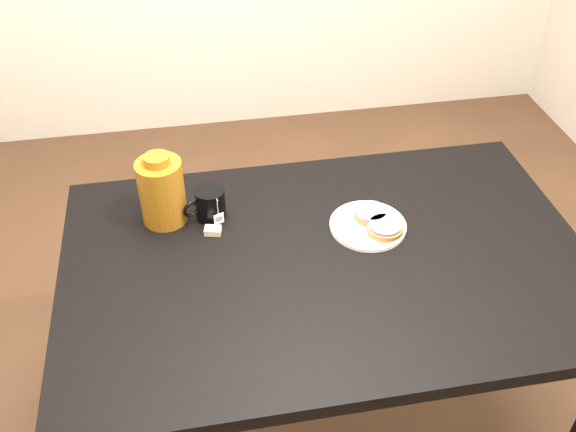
{
  "coord_description": "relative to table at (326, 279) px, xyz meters",
  "views": [
    {
      "loc": [
        -0.32,
        -1.21,
        1.91
      ],
      "look_at": [
        -0.09,
        0.12,
        0.81
      ],
      "focal_mm": 40.0,
      "sensor_mm": 36.0,
      "label": 1
    }
  ],
  "objects": [
    {
      "name": "table",
      "position": [
        0.0,
        0.0,
        0.0
      ],
      "size": [
        1.4,
        0.9,
        0.75
      ],
      "color": "black",
      "rests_on": "ground_plane"
    },
    {
      "name": "bagel_back",
      "position": [
        0.15,
        0.13,
        0.11
      ],
      "size": [
        0.1,
        0.1,
        0.03
      ],
      "color": "brown",
      "rests_on": "plate"
    },
    {
      "name": "bagel_package",
      "position": [
        -0.42,
        0.24,
        0.18
      ],
      "size": [
        0.15,
        0.15,
        0.21
      ],
      "rotation": [
        0.0,
        0.0,
        0.25
      ],
      "color": "#673A0D",
      "rests_on": "table"
    },
    {
      "name": "plate",
      "position": [
        0.14,
        0.1,
        0.09
      ],
      "size": [
        0.21,
        0.21,
        0.02
      ],
      "color": "white",
      "rests_on": "table"
    },
    {
      "name": "mug",
      "position": [
        -0.29,
        0.22,
        0.13
      ],
      "size": [
        0.13,
        0.11,
        0.09
      ],
      "rotation": [
        0.0,
        0.0,
        0.38
      ],
      "color": "black",
      "rests_on": "table"
    },
    {
      "name": "teabag_pouch",
      "position": [
        -0.29,
        0.15,
        0.09
      ],
      "size": [
        0.05,
        0.04,
        0.02
      ],
      "primitive_type": "cube",
      "rotation": [
        0.0,
        0.0,
        -0.23
      ],
      "color": "#C6B793",
      "rests_on": "table"
    },
    {
      "name": "bagel_front",
      "position": [
        0.17,
        0.06,
        0.11
      ],
      "size": [
        0.14,
        0.14,
        0.03
      ],
      "color": "brown",
      "rests_on": "plate"
    },
    {
      "name": "ground_plane",
      "position": [
        0.0,
        0.0,
        -0.67
      ],
      "size": [
        4.0,
        4.0,
        0.0
      ],
      "primitive_type": "plane",
      "color": "brown"
    }
  ]
}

